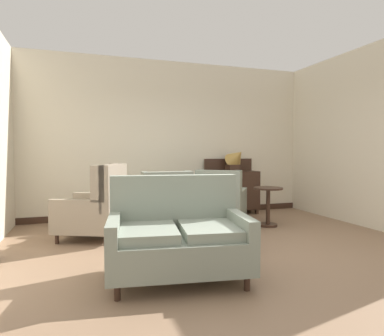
{
  "coord_description": "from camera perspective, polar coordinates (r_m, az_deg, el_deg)",
  "views": [
    {
      "loc": [
        -1.76,
        -3.84,
        1.31
      ],
      "look_at": [
        -0.25,
        0.68,
        1.07
      ],
      "focal_mm": 31.26,
      "sensor_mm": 36.0,
      "label": 1
    }
  ],
  "objects": [
    {
      "name": "baseboard_back",
      "position": [
        6.91,
        -3.38,
        -7.56
      ],
      "size": [
        5.85,
        0.03,
        0.12
      ],
      "primitive_type": "cube",
      "color": "#382319",
      "rests_on": "ground"
    },
    {
      "name": "armchair_beside_settee",
      "position": [
        5.25,
        -15.98,
        -6.63
      ],
      "size": [
        1.14,
        1.14,
        1.12
      ],
      "rotation": [
        0.0,
        0.0,
        4.29
      ],
      "color": "gray",
      "rests_on": "ground"
    },
    {
      "name": "coffee_table",
      "position": [
        4.64,
        1.1,
        -8.5
      ],
      "size": [
        0.92,
        0.92,
        0.47
      ],
      "color": "#382319",
      "rests_on": "ground"
    },
    {
      "name": "porcelain_vase",
      "position": [
        4.67,
        1.47,
        -5.49
      ],
      "size": [
        0.18,
        0.18,
        0.38
      ],
      "color": "brown",
      "rests_on": "coffee_table"
    },
    {
      "name": "sideboard",
      "position": [
        7.04,
        6.82,
        -3.67
      ],
      "size": [
        1.09,
        0.42,
        1.15
      ],
      "color": "#382319",
      "rests_on": "ground"
    },
    {
      "name": "wall_right",
      "position": [
        6.62,
        26.71,
        4.74
      ],
      "size": [
        0.08,
        3.89,
        3.12
      ],
      "primitive_type": "cube",
      "color": "beige",
      "rests_on": "ground"
    },
    {
      "name": "armchair_foreground_right",
      "position": [
        5.75,
        -4.78,
        -6.11
      ],
      "size": [
        0.82,
        0.89,
        0.98
      ],
      "rotation": [
        0.0,
        0.0,
        3.14
      ],
      "color": "gray",
      "rests_on": "ground"
    },
    {
      "name": "armchair_far_left",
      "position": [
        5.93,
        5.03,
        -5.79
      ],
      "size": [
        1.14,
        1.18,
        0.99
      ],
      "rotation": [
        0.0,
        0.0,
        2.53
      ],
      "color": "gray",
      "rests_on": "ground"
    },
    {
      "name": "wall_back",
      "position": [
        6.85,
        -3.54,
        4.96
      ],
      "size": [
        6.01,
        0.08,
        3.12
      ],
      "primitive_type": "cube",
      "color": "beige",
      "rests_on": "ground"
    },
    {
      "name": "gramophone",
      "position": [
        6.93,
        7.57,
        1.66
      ],
      "size": [
        0.48,
        0.57,
        0.56
      ],
      "color": "#382319",
      "rests_on": "sideboard"
    },
    {
      "name": "ground",
      "position": [
        4.42,
        6.1,
        -14.36
      ],
      "size": [
        8.18,
        8.18,
        0.0
      ],
      "primitive_type": "plane",
      "color": "#896B51"
    },
    {
      "name": "side_table",
      "position": [
        6.01,
        12.85,
        -5.81
      ],
      "size": [
        0.51,
        0.51,
        0.68
      ],
      "color": "#382319",
      "rests_on": "ground"
    },
    {
      "name": "settee",
      "position": [
        3.51,
        -2.41,
        -11.75
      ],
      "size": [
        1.51,
        1.09,
        1.04
      ],
      "rotation": [
        0.0,
        0.0,
        -0.15
      ],
      "color": "gray",
      "rests_on": "ground"
    }
  ]
}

